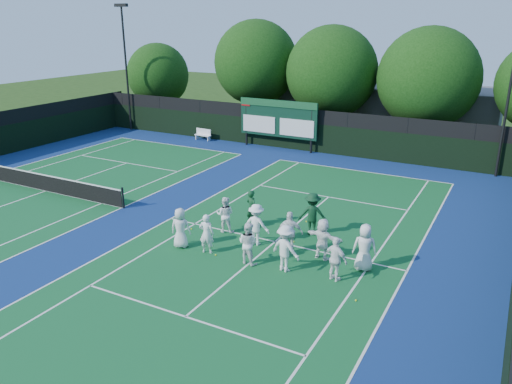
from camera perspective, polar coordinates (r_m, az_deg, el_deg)
The scene contains 32 objects.
ground at distance 20.36m, azimuth 0.95°, elevation -6.77°, with size 120.00×120.00×0.00m, color #1E3B10.
court_apron at distance 24.18m, azimuth -10.66°, elevation -2.80°, with size 34.00×32.00×0.01m, color navy.
near_court at distance 21.16m, azimuth 2.21°, elevation -5.70°, with size 11.05×23.85×0.01m.
left_court at distance 29.65m, azimuth -22.84°, elevation 0.12°, with size 11.05×23.85×0.01m.
back_fence at distance 36.14m, azimuth 4.24°, elevation 7.00°, with size 34.00×0.08×3.00m.
scoreboard at distance 36.03m, azimuth 2.51°, elevation 8.34°, with size 6.00×0.21×3.55m.
clubhouse at distance 42.17m, azimuth 13.85°, elevation 9.12°, with size 18.00×6.00×4.00m, color #57575C.
light_pole_left at distance 43.53m, azimuth -14.74°, elevation 15.06°, with size 1.20×0.30×10.12m.
tennis_net at distance 29.51m, azimuth -22.96°, elevation 1.01°, with size 11.30×0.10×1.10m.
bench at distance 39.31m, azimuth -6.06°, elevation 6.61°, with size 1.42×0.49×0.88m.
tree_a at distance 46.42m, azimuth -10.92°, elevation 12.88°, with size 5.46×5.46×7.03m.
tree_b at distance 40.79m, azimuth 0.25°, elevation 14.33°, with size 6.61×6.61×9.00m.
tree_c at distance 38.27m, azimuth 8.88°, elevation 13.13°, with size 6.75×6.75×8.63m.
tree_d at distance 36.55m, azimuth 19.33°, elevation 11.89°, with size 6.86×6.86×8.58m.
tennis_ball_0 at distance 20.02m, azimuth -4.62°, elevation -7.19°, with size 0.07×0.07×0.07m, color #D5E41A.
tennis_ball_1 at distance 21.14m, azimuth 4.33°, elevation -5.71°, with size 0.07×0.07×0.07m, color #D5E41A.
tennis_ball_2 at distance 17.30m, azimuth 11.35°, elevation -12.05°, with size 0.07×0.07×0.07m, color #D5E41A.
tennis_ball_3 at distance 22.52m, azimuth -7.39°, elevation -4.21°, with size 0.07×0.07×0.07m, color #D5E41A.
tennis_ball_4 at distance 23.25m, azimuth 5.77°, elevation -3.38°, with size 0.07×0.07×0.07m, color #D5E41A.
tennis_ball_5 at distance 19.68m, azimuth 9.33°, elevation -7.88°, with size 0.07×0.07×0.07m, color #D5E41A.
player_front_0 at distance 20.60m, azimuth -8.62°, elevation -4.09°, with size 0.83×0.54×1.69m, color silver.
player_front_1 at distance 19.98m, azimuth -5.67°, elevation -4.77°, with size 0.60×0.40×1.65m, color white.
player_front_2 at distance 19.05m, azimuth -0.91°, elevation -5.87°, with size 0.82×0.64×1.68m, color white.
player_front_3 at distance 18.50m, azimuth 3.41°, elevation -6.45°, with size 1.17×0.68×1.82m, color silver.
player_front_4 at distance 18.07m, azimuth 9.10°, elevation -7.60°, with size 0.98×0.41×1.67m, color white.
player_back_0 at distance 21.87m, azimuth -3.56°, elevation -2.59°, with size 0.79×0.62×1.63m, color white.
player_back_1 at distance 20.59m, azimuth 0.03°, elevation -3.75°, with size 1.14×0.66×1.77m, color white.
player_back_2 at distance 19.87m, azimuth 3.89°, elevation -4.66°, with size 1.04×0.43×1.78m, color white.
player_back_3 at distance 19.59m, azimuth 7.63°, elevation -5.33°, with size 1.55×0.49×1.67m, color white.
player_back_4 at distance 18.97m, azimuth 12.30°, elevation -6.21°, with size 0.89×0.58×1.82m, color silver.
coach_left at distance 22.49m, azimuth -0.50°, elevation -1.85°, with size 0.62×0.40×1.69m, color #103D1E.
coach_right at distance 21.66m, azimuth 6.45°, elevation -2.52°, with size 1.23×0.70×1.90m, color #0E351C.
Camera 1 is at (8.41, -16.29, 8.86)m, focal length 35.00 mm.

